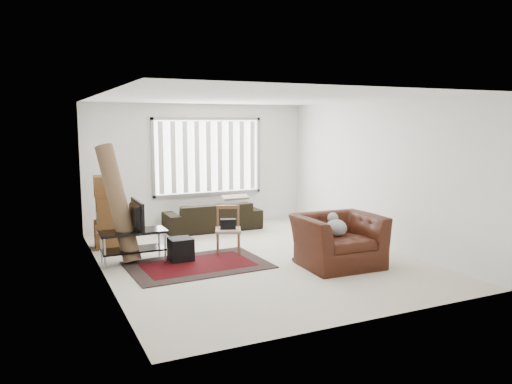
# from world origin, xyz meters

# --- Properties ---
(room) EXTENTS (6.00, 6.02, 2.71)m
(room) POSITION_xyz_m (0.03, 0.51, 1.76)
(room) COLOR beige
(room) RESTS_ON ground
(persian_rug) EXTENTS (2.26, 1.56, 0.02)m
(persian_rug) POSITION_xyz_m (-1.04, 0.00, 0.01)
(persian_rug) COLOR black
(persian_rug) RESTS_ON ground
(tv_stand) EXTENTS (1.07, 0.48, 0.54)m
(tv_stand) POSITION_xyz_m (-1.95, 0.62, 0.39)
(tv_stand) COLOR black
(tv_stand) RESTS_ON ground
(tv) EXTENTS (0.11, 0.87, 0.50)m
(tv) POSITION_xyz_m (-1.95, 0.62, 0.79)
(tv) COLOR black
(tv) RESTS_ON tv_stand
(subwoofer) EXTENTS (0.38, 0.38, 0.37)m
(subwoofer) POSITION_xyz_m (-1.22, 0.37, 0.21)
(subwoofer) COLOR black
(subwoofer) RESTS_ON persian_rug
(moving_boxes) EXTENTS (0.58, 0.54, 1.33)m
(moving_boxes) POSITION_xyz_m (-2.14, 1.83, 0.62)
(moving_boxes) COLOR brown
(moving_boxes) RESTS_ON ground
(white_flatpack) EXTENTS (0.55, 0.19, 0.69)m
(white_flatpack) POSITION_xyz_m (-2.11, 1.70, 0.35)
(white_flatpack) COLOR silver
(white_flatpack) RESTS_ON ground
(rolled_rug) EXTENTS (0.71, 0.93, 1.96)m
(rolled_rug) POSITION_xyz_m (-2.14, 0.82, 0.98)
(rolled_rug) COLOR brown
(rolled_rug) RESTS_ON ground
(sofa) EXTENTS (2.06, 0.91, 0.79)m
(sofa) POSITION_xyz_m (0.11, 2.45, 0.39)
(sofa) COLOR black
(sofa) RESTS_ON ground
(side_chair) EXTENTS (0.57, 0.57, 0.82)m
(side_chair) POSITION_xyz_m (-0.29, 0.54, 0.46)
(side_chair) COLOR #8C725B
(side_chair) RESTS_ON ground
(armchair) EXTENTS (1.32, 1.16, 0.94)m
(armchair) POSITION_xyz_m (1.02, -0.95, 0.48)
(armchair) COLOR #35140A
(armchair) RESTS_ON ground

